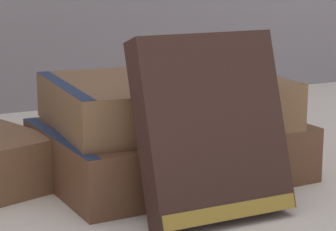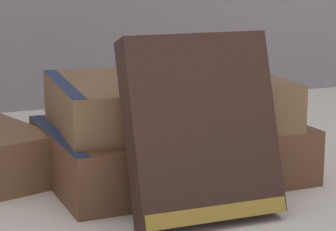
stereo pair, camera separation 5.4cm
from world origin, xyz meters
name	(u,v)px [view 1 (the left image)]	position (x,y,z in m)	size (l,w,h in m)	color
ground_plane	(147,182)	(0.00, 0.00, 0.00)	(3.00, 3.00, 0.00)	silver
book_flat_bottom	(164,150)	(0.02, 0.01, 0.03)	(0.23, 0.17, 0.05)	brown
book_flat_top	(160,101)	(0.02, 0.01, 0.07)	(0.22, 0.18, 0.04)	brown
book_leaning_front	(212,133)	(0.01, -0.10, 0.07)	(0.12, 0.07, 0.15)	#331E19
pocket_watch	(215,77)	(0.06, -0.02, 0.10)	(0.05, 0.06, 0.01)	white
reading_glasses	(26,141)	(-0.06, 0.19, 0.00)	(0.12, 0.07, 0.00)	black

